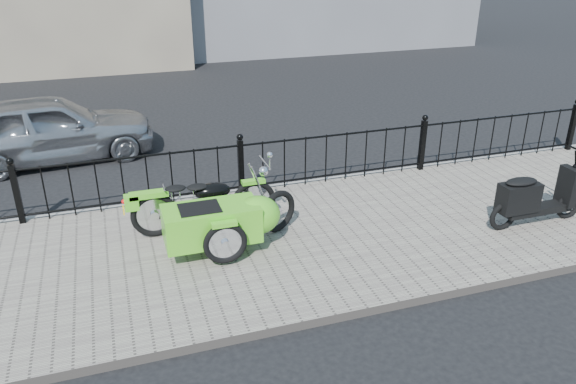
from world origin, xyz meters
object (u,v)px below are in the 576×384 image
object	(u,v)px
scooter	(533,199)
sedan_car	(50,128)
motorcycle_sidecar	(222,217)
spare_tire	(278,211)

from	to	relation	value
scooter	sedan_car	world-z (taller)	sedan_car
motorcycle_sidecar	spare_tire	distance (m)	0.92
scooter	spare_tire	bearing A→B (deg)	164.60
spare_tire	motorcycle_sidecar	bearing A→B (deg)	-167.20
sedan_car	scooter	bearing A→B (deg)	-134.88
scooter	spare_tire	world-z (taller)	scooter
spare_tire	sedan_car	size ratio (longest dim) A/B	0.16
motorcycle_sidecar	sedan_car	xyz separation A→B (m)	(-2.47, 4.74, 0.08)
motorcycle_sidecar	sedan_car	world-z (taller)	sedan_car
scooter	motorcycle_sidecar	bearing A→B (deg)	169.86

